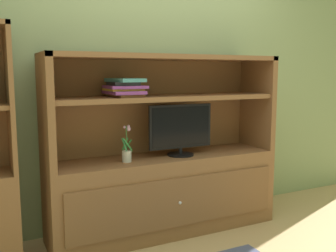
{
  "coord_description": "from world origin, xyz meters",
  "views": [
    {
      "loc": [
        -1.34,
        -2.33,
        1.29
      ],
      "look_at": [
        0.0,
        0.35,
        0.88
      ],
      "focal_mm": 41.0,
      "sensor_mm": 36.0,
      "label": 1
    }
  ],
  "objects_px": {
    "tv_monitor": "(181,129)",
    "potted_plant": "(127,153)",
    "magazine_stack": "(124,88)",
    "media_console": "(165,175)"
  },
  "relations": [
    {
      "from": "tv_monitor",
      "to": "potted_plant",
      "type": "bearing_deg",
      "value": -176.8
    },
    {
      "from": "tv_monitor",
      "to": "potted_plant",
      "type": "height_order",
      "value": "tv_monitor"
    },
    {
      "from": "magazine_stack",
      "to": "media_console",
      "type": "bearing_deg",
      "value": 1.01
    },
    {
      "from": "media_console",
      "to": "potted_plant",
      "type": "distance_m",
      "value": 0.43
    },
    {
      "from": "media_console",
      "to": "potted_plant",
      "type": "bearing_deg",
      "value": -169.31
    },
    {
      "from": "media_console",
      "to": "tv_monitor",
      "type": "bearing_deg",
      "value": -18.14
    },
    {
      "from": "tv_monitor",
      "to": "potted_plant",
      "type": "relative_size",
      "value": 1.98
    },
    {
      "from": "tv_monitor",
      "to": "magazine_stack",
      "type": "distance_m",
      "value": 0.58
    },
    {
      "from": "tv_monitor",
      "to": "magazine_stack",
      "type": "bearing_deg",
      "value": 175.83
    },
    {
      "from": "media_console",
      "to": "magazine_stack",
      "type": "height_order",
      "value": "media_console"
    }
  ]
}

